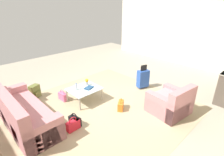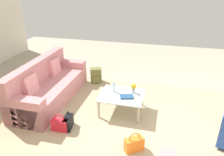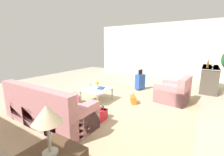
# 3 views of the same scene
# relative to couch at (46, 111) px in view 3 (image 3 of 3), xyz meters

# --- Properties ---
(ground_plane) EXTENTS (12.00, 12.00, 0.00)m
(ground_plane) POSITION_rel_couch_xyz_m (-2.20, 0.60, -0.32)
(ground_plane) COLOR #A89E89
(wall_left) EXTENTS (0.12, 8.00, 3.10)m
(wall_left) POSITION_rel_couch_xyz_m (-7.26, 0.60, 1.23)
(wall_left) COLOR silver
(wall_left) RESTS_ON ground
(area_rug) EXTENTS (5.20, 4.40, 0.01)m
(area_rug) POSITION_rel_couch_xyz_m (-1.60, 0.80, -0.32)
(area_rug) COLOR tan
(area_rug) RESTS_ON ground
(couch) EXTENTS (0.86, 2.34, 0.95)m
(couch) POSITION_rel_couch_xyz_m (0.00, 0.00, 0.00)
(couch) COLOR #C67F84
(couch) RESTS_ON ground
(armchair) EXTENTS (1.07, 1.02, 0.85)m
(armchair) POSITION_rel_couch_xyz_m (-3.09, 2.27, -0.02)
(armchair) COLOR #C67F84
(armchair) RESTS_ON ground
(coffee_table) EXTENTS (0.91, 0.78, 0.41)m
(coffee_table) POSITION_rel_couch_xyz_m (-1.80, 0.10, 0.04)
(coffee_table) COLOR silver
(coffee_table) RESTS_ON ground
(water_bottle) EXTENTS (0.06, 0.06, 0.20)m
(water_bottle) POSITION_rel_couch_xyz_m (-1.60, -0.00, 0.19)
(water_bottle) COLOR silver
(water_bottle) RESTS_ON coffee_table
(coffee_table_book) EXTENTS (0.31, 0.25, 0.03)m
(coffee_table_book) POSITION_rel_couch_xyz_m (-1.92, 0.18, 0.11)
(coffee_table_book) COLOR navy
(coffee_table_book) RESTS_ON coffee_table
(flower_vase) EXTENTS (0.11, 0.11, 0.21)m
(flower_vase) POSITION_rel_couch_xyz_m (-2.02, -0.05, 0.22)
(flower_vase) COLOR #B2B7BC
(flower_vase) RESTS_ON coffee_table
(table_lamp) EXTENTS (0.34, 0.34, 0.60)m
(table_lamp) POSITION_rel_couch_xyz_m (1.00, 1.60, 0.71)
(table_lamp) COLOR #ADA899
(table_lamp) RESTS_ON side_table
(bar_console) EXTENTS (1.82, 0.61, 0.97)m
(bar_console) POSITION_rel_couch_xyz_m (-5.30, 3.20, 0.18)
(bar_console) COLOR brown
(bar_console) RESTS_ON ground
(wine_glass_leftmost) EXTENTS (0.08, 0.08, 0.15)m
(wine_glass_leftmost) POSITION_rel_couch_xyz_m (-5.92, 3.21, 0.76)
(wine_glass_leftmost) COLOR silver
(wine_glass_leftmost) RESTS_ON bar_console
(wine_glass_left_of_centre) EXTENTS (0.08, 0.08, 0.15)m
(wine_glass_left_of_centre) POSITION_rel_couch_xyz_m (-4.67, 3.25, 0.76)
(wine_glass_left_of_centre) COLOR silver
(wine_glass_left_of_centre) RESTS_ON bar_console
(wine_bottle_clear) EXTENTS (0.07, 0.07, 0.30)m
(wine_bottle_clear) POSITION_rel_couch_xyz_m (-5.81, 3.09, 0.77)
(wine_bottle_clear) COLOR silver
(wine_bottle_clear) RESTS_ON bar_console
(wine_bottle_amber) EXTENTS (0.07, 0.07, 0.30)m
(wine_bottle_amber) POSITION_rel_couch_xyz_m (-4.78, 3.09, 0.77)
(wine_bottle_amber) COLOR brown
(wine_bottle_amber) RESTS_ON bar_console
(suitcase_blue) EXTENTS (0.45, 0.33, 0.85)m
(suitcase_blue) POSITION_rel_couch_xyz_m (-3.80, 0.80, 0.04)
(suitcase_blue) COLOR #2851AD
(suitcase_blue) RESTS_ON ground
(handbag_black) EXTENTS (0.19, 0.34, 0.36)m
(handbag_black) POSITION_rel_couch_xyz_m (-0.92, 0.91, -0.19)
(handbag_black) COLOR black
(handbag_black) RESTS_ON ground
(handbag_pink) EXTENTS (0.16, 0.33, 0.36)m
(handbag_pink) POSITION_rel_couch_xyz_m (-1.33, -0.40, -0.19)
(handbag_pink) COLOR pink
(handbag_pink) RESTS_ON ground
(handbag_red) EXTENTS (0.32, 0.15, 0.36)m
(handbag_red) POSITION_rel_couch_xyz_m (-0.80, 1.02, -0.19)
(handbag_red) COLOR red
(handbag_red) RESTS_ON ground
(handbag_orange) EXTENTS (0.34, 0.30, 0.36)m
(handbag_orange) POSITION_rel_couch_xyz_m (-2.24, 1.20, -0.19)
(handbag_orange) COLOR orange
(handbag_orange) RESTS_ON ground
(backpack_olive) EXTENTS (0.35, 0.32, 0.40)m
(backpack_olive) POSITION_rel_couch_xyz_m (-0.80, -1.19, -0.13)
(backpack_olive) COLOR olive
(backpack_olive) RESTS_ON ground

